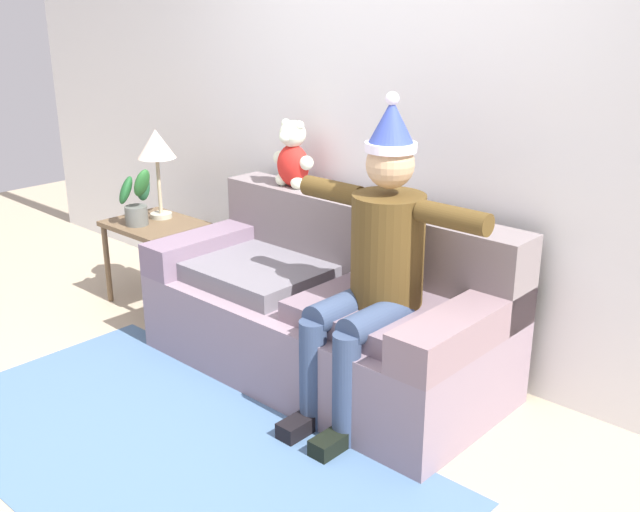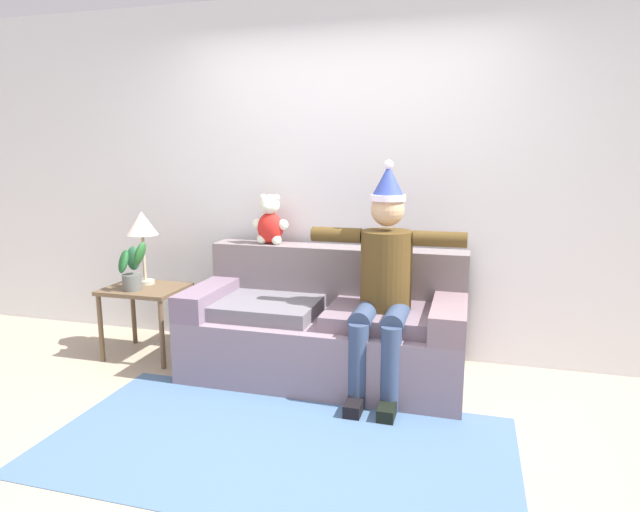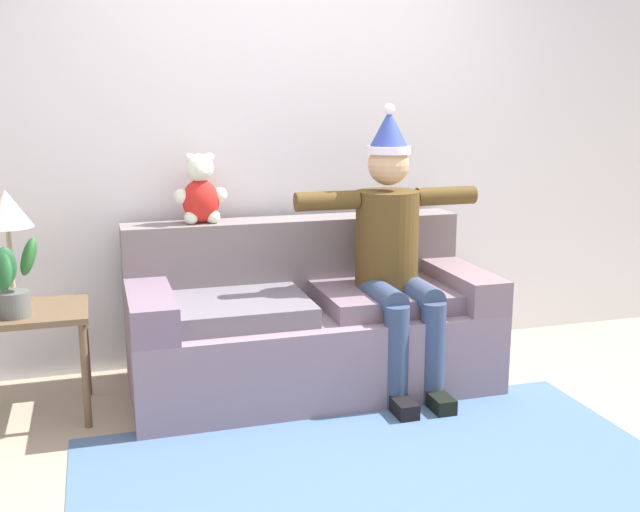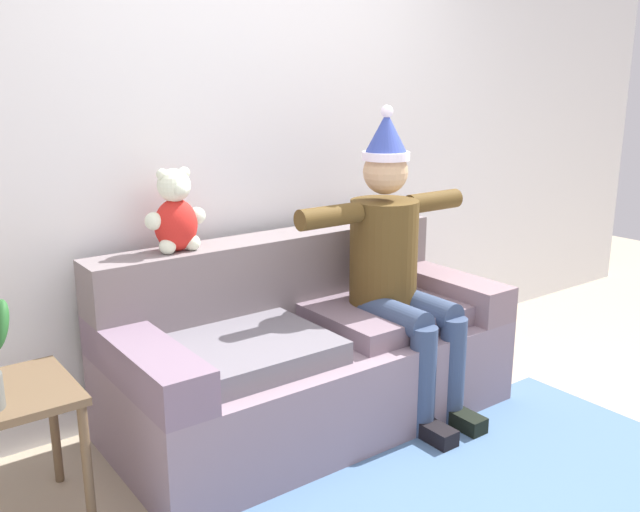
{
  "view_description": "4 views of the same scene",
  "coord_description": "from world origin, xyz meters",
  "px_view_note": "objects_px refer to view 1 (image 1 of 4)",
  "views": [
    {
      "loc": [
        2.38,
        -1.65,
        1.9
      ],
      "look_at": [
        0.07,
        0.88,
        0.7
      ],
      "focal_mm": 41.66,
      "sensor_mm": 36.0,
      "label": 1
    },
    {
      "loc": [
        0.95,
        -2.53,
        1.55
      ],
      "look_at": [
        -0.01,
        0.88,
        0.88
      ],
      "focal_mm": 30.32,
      "sensor_mm": 36.0,
      "label": 2
    },
    {
      "loc": [
        -1.07,
        -2.76,
        1.56
      ],
      "look_at": [
        0.04,
        0.94,
        0.72
      ],
      "focal_mm": 42.24,
      "sensor_mm": 36.0,
      "label": 3
    },
    {
      "loc": [
        -1.8,
        -1.51,
        1.62
      ],
      "look_at": [
        -0.01,
        0.9,
        0.85
      ],
      "focal_mm": 38.23,
      "sensor_mm": 36.0,
      "label": 4
    }
  ],
  "objects_px": {
    "person_seated": "(375,261)",
    "teddy_bear": "(293,157)",
    "table_lamp": "(156,148)",
    "potted_plant": "(137,199)",
    "couch": "(329,310)",
    "side_table": "(155,235)"
  },
  "relations": [
    {
      "from": "couch",
      "to": "potted_plant",
      "type": "relative_size",
      "value": 5.02
    },
    {
      "from": "side_table",
      "to": "potted_plant",
      "type": "bearing_deg",
      "value": -108.17
    },
    {
      "from": "couch",
      "to": "table_lamp",
      "type": "height_order",
      "value": "table_lamp"
    },
    {
      "from": "person_seated",
      "to": "table_lamp",
      "type": "bearing_deg",
      "value": 174.07
    },
    {
      "from": "teddy_bear",
      "to": "table_lamp",
      "type": "relative_size",
      "value": 0.67
    },
    {
      "from": "teddy_bear",
      "to": "potted_plant",
      "type": "xyz_separation_m",
      "value": [
        -0.93,
        -0.43,
        -0.33
      ]
    },
    {
      "from": "teddy_bear",
      "to": "side_table",
      "type": "distance_m",
      "value": 1.12
    },
    {
      "from": "person_seated",
      "to": "couch",
      "type": "bearing_deg",
      "value": 158.33
    },
    {
      "from": "couch",
      "to": "potted_plant",
      "type": "height_order",
      "value": "potted_plant"
    },
    {
      "from": "person_seated",
      "to": "potted_plant",
      "type": "height_order",
      "value": "person_seated"
    },
    {
      "from": "couch",
      "to": "side_table",
      "type": "bearing_deg",
      "value": -177.37
    },
    {
      "from": "teddy_bear",
      "to": "table_lamp",
      "type": "distance_m",
      "value": 0.99
    },
    {
      "from": "couch",
      "to": "side_table",
      "type": "relative_size",
      "value": 3.3
    },
    {
      "from": "side_table",
      "to": "table_lamp",
      "type": "bearing_deg",
      "value": 119.86
    },
    {
      "from": "side_table",
      "to": "table_lamp",
      "type": "height_order",
      "value": "table_lamp"
    },
    {
      "from": "potted_plant",
      "to": "side_table",
      "type": "bearing_deg",
      "value": 71.83
    },
    {
      "from": "couch",
      "to": "potted_plant",
      "type": "distance_m",
      "value": 1.51
    },
    {
      "from": "person_seated",
      "to": "teddy_bear",
      "type": "distance_m",
      "value": 1.08
    },
    {
      "from": "potted_plant",
      "to": "couch",
      "type": "bearing_deg",
      "value": 6.25
    },
    {
      "from": "person_seated",
      "to": "teddy_bear",
      "type": "bearing_deg",
      "value": 155.14
    },
    {
      "from": "person_seated",
      "to": "side_table",
      "type": "relative_size",
      "value": 2.6
    },
    {
      "from": "person_seated",
      "to": "side_table",
      "type": "bearing_deg",
      "value": 176.8
    }
  ]
}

